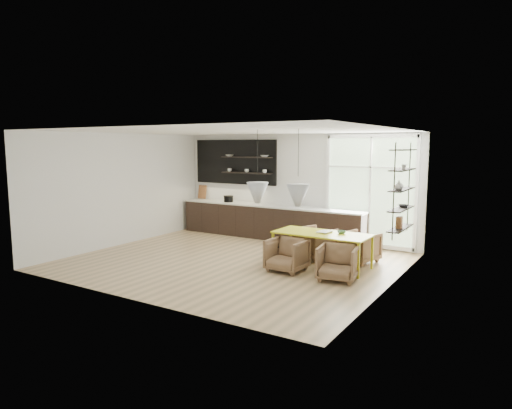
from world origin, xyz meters
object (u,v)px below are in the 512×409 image
Objects in this scene: dining_table at (322,235)px; armchair_front_right at (338,263)px; wire_stool at (277,252)px; armchair_back_right at (359,247)px; armchair_front_left at (287,255)px; armchair_back_left at (315,243)px.

dining_table reaches higher than armchair_front_right.
armchair_front_right reaches higher than wire_stool.
dining_table reaches higher than wire_stool.
armchair_back_right is 1.83m from armchair_front_left.
dining_table is 1.04m from armchair_front_right.
dining_table reaches higher than armchair_back_left.
dining_table reaches higher than armchair_front_left.
armchair_back_right is (1.00, 0.18, -0.02)m from armchair_back_left.
armchair_front_left is (-0.04, -1.34, -0.02)m from armchair_back_left.
armchair_back_right is at bearing -148.97° from armchair_back_left.
armchair_back_left reaches higher than armchair_back_right.
wire_stool is at bearing 88.38° from armchair_back_left.
armchair_back_left is 1.14m from wire_stool.
dining_table is 2.71× the size of armchair_front_left.
armchair_back_left is at bearing 27.50° from armchair_back_right.
armchair_front_right is (1.10, -1.39, -0.02)m from armchair_back_left.
armchair_front_left is at bearing -124.73° from dining_table.
dining_table is 2.58× the size of armchair_back_left.
armchair_back_left is at bearing 125.17° from dining_table.
armchair_front_right is at bearing -12.41° from wire_stool.
dining_table reaches higher than armchair_back_right.
armchair_front_right is at bearing -0.97° from armchair_front_left.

